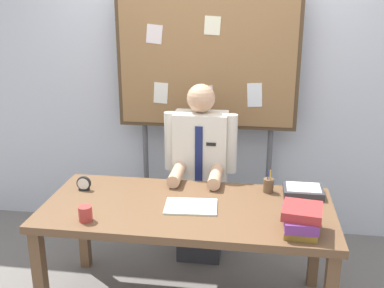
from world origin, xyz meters
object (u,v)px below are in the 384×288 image
at_px(paper_tray, 303,191).
at_px(desk_clock, 84,184).
at_px(coffee_mug, 85,214).
at_px(pen_holder, 268,185).
at_px(book_stack, 301,219).
at_px(open_notebook, 191,206).
at_px(desk, 188,217).
at_px(person, 200,180).
at_px(bulletin_board, 207,64).

bearing_deg(paper_tray, desk_clock, -174.80).
bearing_deg(coffee_mug, pen_holder, 28.38).
xyz_separation_m(coffee_mug, paper_tray, (1.31, 0.57, -0.02)).
relative_size(book_stack, pen_holder, 1.71).
bearing_deg(open_notebook, desk_clock, 168.02).
bearing_deg(desk, paper_tray, 20.56).
height_order(book_stack, open_notebook, book_stack).
relative_size(person, desk_clock, 14.30).
height_order(book_stack, coffee_mug, book_stack).
relative_size(book_stack, paper_tray, 1.05).
xyz_separation_m(person, open_notebook, (0.03, -0.66, 0.09)).
height_order(coffee_mug, pen_holder, pen_holder).
bearing_deg(book_stack, coffee_mug, -177.60).
height_order(desk, desk_clock, desk_clock).
height_order(bulletin_board, desk_clock, bulletin_board).
bearing_deg(book_stack, desk, 160.91).
relative_size(person, bulletin_board, 0.67).
xyz_separation_m(desk, pen_holder, (0.51, 0.29, 0.13)).
xyz_separation_m(book_stack, coffee_mug, (-1.25, -0.05, -0.03)).
relative_size(person, book_stack, 5.14).
distance_m(book_stack, desk_clock, 1.47).
xyz_separation_m(bulletin_board, paper_tray, (0.74, -0.72, -0.73)).
height_order(bulletin_board, open_notebook, bulletin_board).
distance_m(desk, bulletin_board, 1.31).
relative_size(desk_clock, coffee_mug, 1.06).
relative_size(desk, book_stack, 6.74).
bearing_deg(book_stack, pen_holder, 108.03).
xyz_separation_m(open_notebook, paper_tray, (0.71, 0.30, 0.02)).
distance_m(book_stack, paper_tray, 0.52).
relative_size(desk_clock, pen_holder, 0.61).
relative_size(person, coffee_mug, 15.18).
distance_m(person, pen_holder, 0.63).
bearing_deg(paper_tray, desk, -159.44).
xyz_separation_m(desk, paper_tray, (0.74, 0.28, 0.11)).
height_order(desk, open_notebook, open_notebook).
bearing_deg(desk, book_stack, -19.09).
height_order(desk, paper_tray, paper_tray).
bearing_deg(book_stack, bulletin_board, 118.85).
height_order(book_stack, desk_clock, book_stack).
height_order(person, desk_clock, person).
distance_m(desk, coffee_mug, 0.65).
distance_m(desk_clock, paper_tray, 1.49).
distance_m(coffee_mug, paper_tray, 1.42).
distance_m(bulletin_board, paper_tray, 1.27).
xyz_separation_m(desk, open_notebook, (0.03, -0.02, 0.09)).
distance_m(desk, pen_holder, 0.60).
bearing_deg(book_stack, paper_tray, 83.48).
bearing_deg(desk, pen_holder, 29.88).
distance_m(desk, desk_clock, 0.77).
bearing_deg(coffee_mug, bulletin_board, 66.32).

